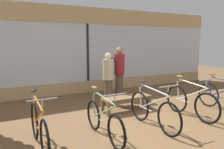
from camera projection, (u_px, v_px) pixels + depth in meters
name	position (u px, v px, depth m)	size (l,w,h in m)	color
ground_plane	(146.00, 123.00, 5.20)	(24.00, 24.00, 0.00)	brown
shop_back_wall	(88.00, 50.00, 8.22)	(12.00, 0.08, 3.20)	tan
bicycle_far_left	(39.00, 128.00, 3.88)	(0.46, 1.80, 1.05)	black
bicycle_left	(103.00, 120.00, 4.35)	(0.46, 1.71, 1.01)	black
bicycle_center	(153.00, 110.00, 4.90)	(0.46, 1.78, 1.05)	black
bicycle_right	(190.00, 102.00, 5.57)	(0.46, 1.74, 1.06)	black
bicycle_far_right	(224.00, 97.00, 6.09)	(0.46, 1.76, 1.04)	black
display_bench	(127.00, 99.00, 6.09)	(1.40, 0.44, 0.41)	brown
customer_near_rack	(109.00, 77.00, 6.67)	(0.55, 0.54, 1.61)	brown
customer_by_window	(119.00, 72.00, 7.22)	(0.56, 0.51, 1.76)	brown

